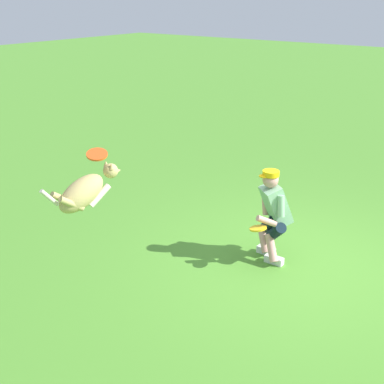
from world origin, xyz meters
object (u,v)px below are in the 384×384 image
at_px(person, 273,212).
at_px(frisbee_held, 258,228).
at_px(dog, 85,192).
at_px(frisbee_flying, 97,154).

xyz_separation_m(person, frisbee_held, (0.00, 0.39, -0.09)).
bearing_deg(frisbee_held, dog, 57.95).
bearing_deg(person, frisbee_flying, 10.64).
bearing_deg(dog, frisbee_held, -20.84).
bearing_deg(dog, frisbee_flying, -7.87).
height_order(person, frisbee_held, person).
distance_m(dog, frisbee_flying, 0.43).
height_order(frisbee_flying, frisbee_held, frisbee_flying).
bearing_deg(person, dog, 11.25).
relative_size(person, dog, 1.31).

